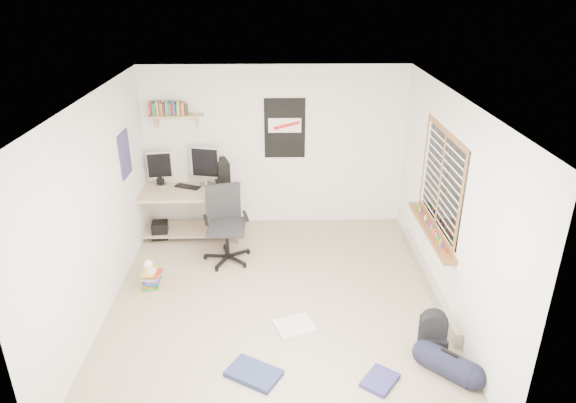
{
  "coord_description": "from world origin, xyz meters",
  "views": [
    {
      "loc": [
        0.04,
        -5.3,
        3.67
      ],
      "look_at": [
        0.16,
        0.5,
        1.11
      ],
      "focal_mm": 32.0,
      "sensor_mm": 36.0,
      "label": 1
    }
  ],
  "objects_px": {
    "desk": "(188,214)",
    "book_stack": "(151,278)",
    "backpack": "(432,336)",
    "duffel_bag": "(448,364)",
    "office_chair": "(226,229)"
  },
  "relations": [
    {
      "from": "backpack",
      "to": "duffel_bag",
      "type": "xyz_separation_m",
      "value": [
        0.07,
        -0.35,
        -0.06
      ]
    },
    {
      "from": "desk",
      "to": "office_chair",
      "type": "relative_size",
      "value": 1.52
    },
    {
      "from": "desk",
      "to": "duffel_bag",
      "type": "relative_size",
      "value": 3.13
    },
    {
      "from": "desk",
      "to": "backpack",
      "type": "distance_m",
      "value": 4.05
    },
    {
      "from": "backpack",
      "to": "book_stack",
      "type": "distance_m",
      "value": 3.47
    },
    {
      "from": "office_chair",
      "to": "book_stack",
      "type": "xyz_separation_m",
      "value": [
        -0.91,
        -0.7,
        -0.34
      ]
    },
    {
      "from": "desk",
      "to": "book_stack",
      "type": "height_order",
      "value": "desk"
    },
    {
      "from": "duffel_bag",
      "to": "book_stack",
      "type": "height_order",
      "value": "duffel_bag"
    },
    {
      "from": "backpack",
      "to": "duffel_bag",
      "type": "distance_m",
      "value": 0.36
    },
    {
      "from": "office_chair",
      "to": "book_stack",
      "type": "distance_m",
      "value": 1.2
    },
    {
      "from": "backpack",
      "to": "book_stack",
      "type": "xyz_separation_m",
      "value": [
        -3.23,
        1.28,
        -0.05
      ]
    },
    {
      "from": "office_chair",
      "to": "duffel_bag",
      "type": "xyz_separation_m",
      "value": [
        2.39,
        -2.33,
        -0.35
      ]
    },
    {
      "from": "desk",
      "to": "backpack",
      "type": "relative_size",
      "value": 4.25
    },
    {
      "from": "desk",
      "to": "duffel_bag",
      "type": "bearing_deg",
      "value": -54.48
    },
    {
      "from": "duffel_bag",
      "to": "book_stack",
      "type": "relative_size",
      "value": 1.14
    }
  ]
}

